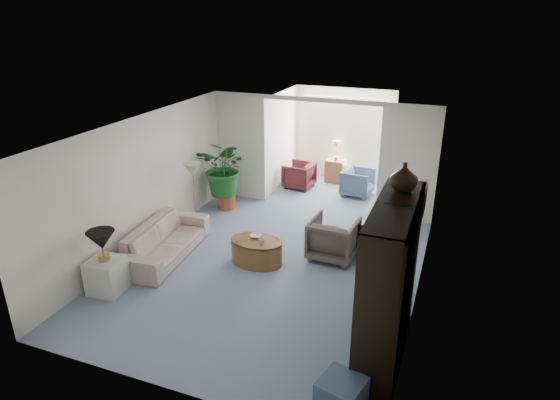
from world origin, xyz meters
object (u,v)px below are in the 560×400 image
at_px(ottoman, 341,394).
at_px(coffee_table, 257,251).
at_px(side_table_dark, 375,240).
at_px(coffee_cup, 262,241).
at_px(entertainment_cabinet, 389,282).
at_px(coffee_bowl, 256,236).
at_px(sunroom_table, 336,171).
at_px(sunroom_chair_blue, 358,182).
at_px(end_table, 107,276).
at_px(wingback_chair, 333,238).
at_px(framed_picture, 424,201).
at_px(sunroom_chair_maroon, 299,175).
at_px(cabinet_urn, 404,177).
at_px(sofa, 165,240).
at_px(table_lamp, 101,240).
at_px(floor_lamp, 193,170).
at_px(plant_pot, 227,201).

bearing_deg(ottoman, coffee_table, 129.49).
relative_size(side_table_dark, ottoman, 1.37).
relative_size(coffee_cup, entertainment_cabinet, 0.05).
bearing_deg(coffee_bowl, ottoman, -50.90).
bearing_deg(sunroom_table, sunroom_chair_blue, -45.00).
bearing_deg(end_table, side_table_dark, 35.45).
xyz_separation_m(end_table, wingback_chair, (3.08, 2.39, 0.10)).
distance_m(framed_picture, sunroom_chair_maroon, 5.53).
bearing_deg(side_table_dark, sunroom_chair_blue, 108.21).
bearing_deg(ottoman, side_table_dark, 94.99).
height_order(side_table_dark, cabinet_urn, cabinet_urn).
xyz_separation_m(framed_picture, sunroom_chair_maroon, (-3.30, 4.22, -1.38)).
distance_m(entertainment_cabinet, ottoman, 1.47).
bearing_deg(side_table_dark, wingback_chair, -156.80).
bearing_deg(sunroom_chair_blue, sofa, 153.61).
bearing_deg(wingback_chair, ottoman, 109.74).
bearing_deg(sunroom_chair_blue, end_table, 158.45).
bearing_deg(end_table, entertainment_cabinet, 1.83).
distance_m(table_lamp, sunroom_chair_maroon, 5.82).
bearing_deg(framed_picture, wingback_chair, 147.43).
bearing_deg(table_lamp, sunroom_chair_blue, 63.48).
xyz_separation_m(framed_picture, entertainment_cabinet, (-0.23, -1.27, -0.65)).
xyz_separation_m(wingback_chair, sunroom_chair_maroon, (-1.77, 3.24, -0.06)).
bearing_deg(coffee_bowl, sunroom_chair_maroon, 97.45).
bearing_deg(wingback_chair, end_table, 40.87).
relative_size(end_table, table_lamp, 1.28).
bearing_deg(side_table_dark, floor_lamp, -178.82).
height_order(end_table, cabinet_urn, cabinet_urn).
bearing_deg(sunroom_chair_maroon, wingback_chair, 33.57).
relative_size(table_lamp, sunroom_table, 0.75).
bearing_deg(side_table_dark, end_table, -144.55).
distance_m(ottoman, sunroom_chair_maroon, 7.22).
xyz_separation_m(coffee_table, sunroom_chair_maroon, (-0.55, 3.94, 0.10)).
relative_size(wingback_chair, side_table_dark, 1.28).
bearing_deg(ottoman, coffee_cup, 128.60).
bearing_deg(framed_picture, coffee_cup, 175.89).
relative_size(coffee_bowl, wingback_chair, 0.24).
relative_size(ottoman, sunroom_table, 0.81).
height_order(sunroom_chair_maroon, sunroom_table, sunroom_chair_maroon).
bearing_deg(cabinet_urn, coffee_table, 157.14).
relative_size(end_table, ottoman, 1.18).
bearing_deg(framed_picture, cabinet_urn, -106.53).
height_order(floor_lamp, plant_pot, floor_lamp).
height_order(ottoman, sunroom_chair_blue, sunroom_chair_blue).
distance_m(wingback_chair, cabinet_urn, 2.90).
distance_m(end_table, cabinet_urn, 4.87).
bearing_deg(sunroom_table, wingback_chair, -75.69).
bearing_deg(floor_lamp, sunroom_table, 62.45).
bearing_deg(sunroom_chair_maroon, coffee_table, 12.95).
relative_size(sofa, sunroom_chair_maroon, 3.01).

